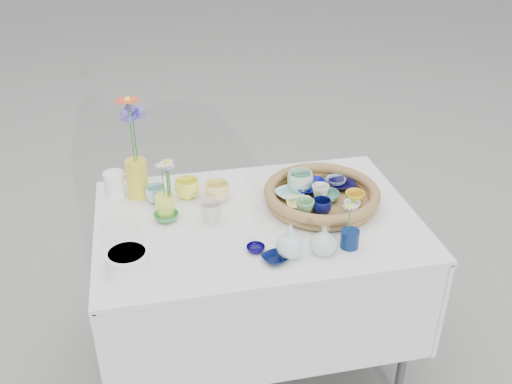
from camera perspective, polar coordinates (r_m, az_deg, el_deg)
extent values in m
plane|color=gray|center=(2.74, 0.09, -16.20)|extent=(80.00, 80.00, 0.00)
imported|color=#000571|center=(2.40, 5.49, 0.47)|extent=(0.15, 0.15, 0.03)
imported|color=black|center=(2.45, 8.61, 0.70)|extent=(0.12, 0.12, 0.03)
imported|color=gold|center=(2.29, 9.83, -0.82)|extent=(0.10, 0.10, 0.07)
imported|color=#4E997A|center=(2.35, 7.09, -0.42)|extent=(0.12, 0.12, 0.03)
imported|color=#6FB474|center=(2.22, 4.90, -1.61)|extent=(0.09, 0.09, 0.07)
imported|color=#B1E4DE|center=(2.35, 3.34, -0.22)|extent=(0.15, 0.15, 0.03)
imported|color=silver|center=(2.39, 4.43, 1.04)|extent=(0.15, 0.15, 0.09)
imported|color=white|center=(2.34, 6.45, -0.06)|extent=(0.09, 0.09, 0.07)
imported|color=#A8DFF7|center=(2.47, 7.97, 1.08)|extent=(0.11, 0.11, 0.03)
imported|color=#080D43|center=(2.25, 6.58, -1.47)|extent=(0.09, 0.09, 0.06)
imported|color=#FFDF85|center=(2.29, 4.38, -1.20)|extent=(0.13, 0.13, 0.03)
imported|color=silver|center=(2.25, 9.55, -1.65)|extent=(0.07, 0.07, 0.06)
imported|color=#4DAA82|center=(2.43, 4.57, 1.34)|extent=(0.09, 0.09, 0.07)
imported|color=#FFF747|center=(2.39, -6.91, 0.36)|extent=(0.13, 0.13, 0.08)
imported|color=#FFE780|center=(2.35, -3.91, 0.03)|extent=(0.12, 0.12, 0.08)
imported|color=#358443|center=(2.26, -8.95, -2.44)|extent=(0.12, 0.12, 0.03)
imported|color=beige|center=(2.22, -4.47, -2.00)|extent=(0.11, 0.11, 0.08)
imported|color=#070043|center=(2.06, -0.03, -5.68)|extent=(0.07, 0.07, 0.02)
imported|color=#A1CDC9|center=(2.38, -9.98, -0.20)|extent=(0.11, 0.11, 0.07)
imported|color=#050F37|center=(2.01, 1.93, -6.66)|extent=(0.12, 0.12, 0.02)
imported|color=#ABCFBD|center=(2.04, 6.80, -4.80)|extent=(0.11, 0.11, 0.11)
cylinder|color=#081C4C|center=(2.10, 9.35, -4.63)|extent=(0.09, 0.09, 0.07)
cylinder|color=yellow|center=(2.41, -11.80, 1.32)|extent=(0.11, 0.11, 0.17)
cylinder|color=#EDF254|center=(2.28, -9.06, -1.30)|extent=(0.09, 0.09, 0.08)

